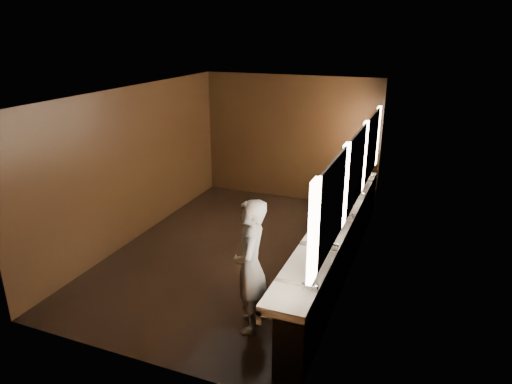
# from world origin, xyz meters

# --- Properties ---
(floor) EXTENTS (6.00, 6.00, 0.00)m
(floor) POSITION_xyz_m (0.00, 0.00, 0.00)
(floor) COLOR black
(floor) RESTS_ON ground
(ceiling) EXTENTS (4.00, 6.00, 0.02)m
(ceiling) POSITION_xyz_m (0.00, 0.00, 2.80)
(ceiling) COLOR #2D2D2B
(ceiling) RESTS_ON wall_back
(wall_back) EXTENTS (4.00, 0.02, 2.80)m
(wall_back) POSITION_xyz_m (0.00, 3.00, 1.40)
(wall_back) COLOR black
(wall_back) RESTS_ON floor
(wall_front) EXTENTS (4.00, 0.02, 2.80)m
(wall_front) POSITION_xyz_m (0.00, -3.00, 1.40)
(wall_front) COLOR black
(wall_front) RESTS_ON floor
(wall_left) EXTENTS (0.02, 6.00, 2.80)m
(wall_left) POSITION_xyz_m (-2.00, 0.00, 1.40)
(wall_left) COLOR black
(wall_left) RESTS_ON floor
(wall_right) EXTENTS (0.02, 6.00, 2.80)m
(wall_right) POSITION_xyz_m (2.00, 0.00, 1.40)
(wall_right) COLOR black
(wall_right) RESTS_ON floor
(sink_counter) EXTENTS (0.55, 5.40, 1.01)m
(sink_counter) POSITION_xyz_m (1.79, 0.00, 0.50)
(sink_counter) COLOR black
(sink_counter) RESTS_ON floor
(mirror_band) EXTENTS (0.06, 5.03, 1.15)m
(mirror_band) POSITION_xyz_m (1.98, -0.00, 1.75)
(mirror_band) COLOR #FDE3C4
(mirror_band) RESTS_ON wall_right
(person) EXTENTS (0.60, 0.75, 1.80)m
(person) POSITION_xyz_m (1.05, -1.89, 0.90)
(person) COLOR #87AAC9
(person) RESTS_ON floor
(trash_bin) EXTENTS (0.39, 0.39, 0.56)m
(trash_bin) POSITION_xyz_m (1.58, -0.30, 0.28)
(trash_bin) COLOR black
(trash_bin) RESTS_ON floor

